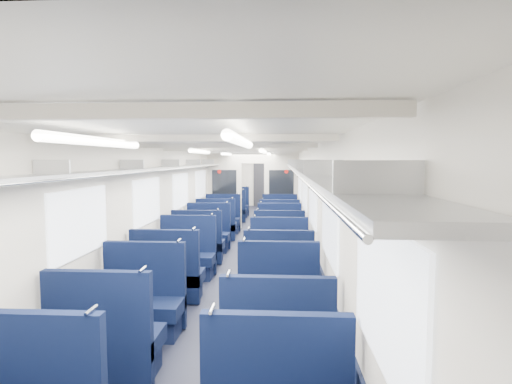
# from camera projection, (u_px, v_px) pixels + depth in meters

# --- Properties ---
(floor) EXTENTS (2.80, 18.00, 0.01)m
(floor) POSITION_uv_depth(u_px,v_px,m) (245.00, 248.00, 9.76)
(floor) COLOR black
(floor) RESTS_ON ground
(ceiling) EXTENTS (2.80, 18.00, 0.01)m
(ceiling) POSITION_uv_depth(u_px,v_px,m) (244.00, 150.00, 9.57)
(ceiling) COLOR silver
(ceiling) RESTS_ON wall_left
(wall_left) EXTENTS (0.02, 18.00, 2.35)m
(wall_left) POSITION_uv_depth(u_px,v_px,m) (186.00, 199.00, 9.75)
(wall_left) COLOR beige
(wall_left) RESTS_ON floor
(dado_left) EXTENTS (0.03, 17.90, 0.70)m
(dado_left) POSITION_uv_depth(u_px,v_px,m) (187.00, 233.00, 9.81)
(dado_left) COLOR black
(dado_left) RESTS_ON floor
(wall_right) EXTENTS (0.02, 18.00, 2.35)m
(wall_right) POSITION_uv_depth(u_px,v_px,m) (304.00, 200.00, 9.58)
(wall_right) COLOR beige
(wall_right) RESTS_ON floor
(dado_right) EXTENTS (0.03, 17.90, 0.70)m
(dado_right) POSITION_uv_depth(u_px,v_px,m) (303.00, 235.00, 9.65)
(dado_right) COLOR black
(dado_right) RESTS_ON floor
(wall_far) EXTENTS (2.80, 0.02, 2.35)m
(wall_far) POSITION_uv_depth(u_px,v_px,m) (262.00, 180.00, 18.62)
(wall_far) COLOR beige
(wall_far) RESTS_ON floor
(luggage_rack_left) EXTENTS (0.36, 17.40, 0.18)m
(luggage_rack_left) POSITION_uv_depth(u_px,v_px,m) (193.00, 166.00, 9.67)
(luggage_rack_left) COLOR #B2B5BA
(luggage_rack_left) RESTS_ON wall_left
(luggage_rack_right) EXTENTS (0.36, 17.40, 0.18)m
(luggage_rack_right) POSITION_uv_depth(u_px,v_px,m) (296.00, 166.00, 9.53)
(luggage_rack_right) COLOR #B2B5BA
(luggage_rack_right) RESTS_ON wall_right
(windows) EXTENTS (2.78, 15.60, 0.75)m
(windows) POSITION_uv_depth(u_px,v_px,m) (243.00, 191.00, 9.19)
(windows) COLOR white
(windows) RESTS_ON wall_left
(ceiling_fittings) EXTENTS (2.70, 16.06, 0.11)m
(ceiling_fittings) POSITION_uv_depth(u_px,v_px,m) (243.00, 152.00, 9.31)
(ceiling_fittings) COLOR beige
(ceiling_fittings) RESTS_ON ceiling
(end_door) EXTENTS (0.75, 0.06, 2.00)m
(end_door) POSITION_uv_depth(u_px,v_px,m) (262.00, 184.00, 18.57)
(end_door) COLOR black
(end_door) RESTS_ON floor
(bulkhead) EXTENTS (2.80, 0.10, 2.35)m
(bulkhead) POSITION_uv_depth(u_px,v_px,m) (253.00, 188.00, 12.54)
(bulkhead) COLOR beige
(bulkhead) RESTS_ON floor
(seat_4) EXTENTS (1.02, 0.56, 1.14)m
(seat_4) POSITION_uv_depth(u_px,v_px,m) (105.00, 344.00, 3.93)
(seat_4) COLOR black
(seat_4) RESTS_ON floor
(seat_5) EXTENTS (1.02, 0.56, 1.14)m
(seat_5) POSITION_uv_depth(u_px,v_px,m) (278.00, 353.00, 3.75)
(seat_5) COLOR black
(seat_5) RESTS_ON floor
(seat_6) EXTENTS (1.02, 0.56, 1.14)m
(seat_6) POSITION_uv_depth(u_px,v_px,m) (142.00, 305.00, 4.97)
(seat_6) COLOR black
(seat_6) RESTS_ON floor
(seat_7) EXTENTS (1.02, 0.56, 1.14)m
(seat_7) POSITION_uv_depth(u_px,v_px,m) (278.00, 305.00, 4.99)
(seat_7) COLOR black
(seat_7) RESTS_ON floor
(seat_8) EXTENTS (1.02, 0.56, 1.14)m
(seat_8) POSITION_uv_depth(u_px,v_px,m) (168.00, 278.00, 6.11)
(seat_8) COLOR black
(seat_8) RESTS_ON floor
(seat_9) EXTENTS (1.02, 0.56, 1.14)m
(seat_9) POSITION_uv_depth(u_px,v_px,m) (279.00, 279.00, 6.07)
(seat_9) COLOR black
(seat_9) RESTS_ON floor
(seat_10) EXTENTS (1.02, 0.56, 1.14)m
(seat_10) POSITION_uv_depth(u_px,v_px,m) (187.00, 258.00, 7.36)
(seat_10) COLOR black
(seat_10) RESTS_ON floor
(seat_11) EXTENTS (1.02, 0.56, 1.14)m
(seat_11) POSITION_uv_depth(u_px,v_px,m) (279.00, 261.00, 7.10)
(seat_11) COLOR black
(seat_11) RESTS_ON floor
(seat_12) EXTENTS (1.02, 0.56, 1.14)m
(seat_12) POSITION_uv_depth(u_px,v_px,m) (198.00, 246.00, 8.38)
(seat_12) COLOR black
(seat_12) RESTS_ON floor
(seat_13) EXTENTS (1.02, 0.56, 1.14)m
(seat_13) POSITION_uv_depth(u_px,v_px,m) (279.00, 246.00, 8.33)
(seat_13) COLOR black
(seat_13) RESTS_ON floor
(seat_14) EXTENTS (1.02, 0.56, 1.14)m
(seat_14) POSITION_uv_depth(u_px,v_px,m) (208.00, 236.00, 9.47)
(seat_14) COLOR black
(seat_14) RESTS_ON floor
(seat_15) EXTENTS (1.02, 0.56, 1.14)m
(seat_15) POSITION_uv_depth(u_px,v_px,m) (279.00, 236.00, 9.41)
(seat_15) COLOR black
(seat_15) RESTS_ON floor
(seat_16) EXTENTS (1.02, 0.56, 1.14)m
(seat_16) POSITION_uv_depth(u_px,v_px,m) (216.00, 227.00, 10.75)
(seat_16) COLOR black
(seat_16) RESTS_ON floor
(seat_17) EXTENTS (1.02, 0.56, 1.14)m
(seat_17) POSITION_uv_depth(u_px,v_px,m) (280.00, 228.00, 10.53)
(seat_17) COLOR black
(seat_17) RESTS_ON floor
(seat_18) EXTENTS (1.02, 0.56, 1.14)m
(seat_18) POSITION_uv_depth(u_px,v_px,m) (223.00, 220.00, 11.87)
(seat_18) COLOR black
(seat_18) RESTS_ON floor
(seat_19) EXTENTS (1.02, 0.56, 1.14)m
(seat_19) POSITION_uv_depth(u_px,v_px,m) (280.00, 220.00, 11.86)
(seat_19) COLOR black
(seat_19) RESTS_ON floor
(seat_20) EXTENTS (1.02, 0.56, 1.14)m
(seat_20) POSITION_uv_depth(u_px,v_px,m) (231.00, 212.00, 13.86)
(seat_20) COLOR black
(seat_20) RESTS_ON floor
(seat_21) EXTENTS (1.02, 0.56, 1.14)m
(seat_21) POSITION_uv_depth(u_px,v_px,m) (280.00, 212.00, 13.73)
(seat_21) COLOR black
(seat_21) RESTS_ON floor
(seat_22) EXTENTS (1.02, 0.56, 1.14)m
(seat_22) POSITION_uv_depth(u_px,v_px,m) (235.00, 207.00, 15.10)
(seat_22) COLOR black
(seat_22) RESTS_ON floor
(seat_23) EXTENTS (1.02, 0.56, 1.14)m
(seat_23) POSITION_uv_depth(u_px,v_px,m) (280.00, 208.00, 14.82)
(seat_23) COLOR black
(seat_23) RESTS_ON floor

